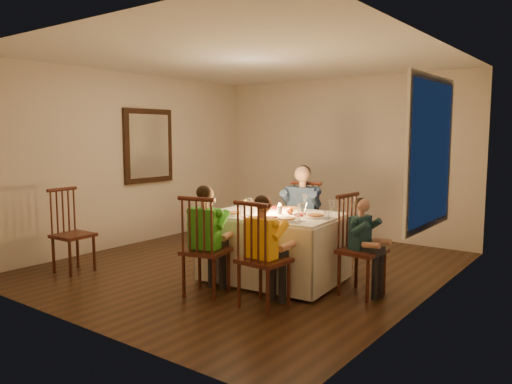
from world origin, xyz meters
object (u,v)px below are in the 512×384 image
Objects in this scene: adult at (301,263)px; child_teal at (361,295)px; chair_extra at (75,272)px; chair_near_right at (264,307)px; dining_table at (274,233)px; chair_near_left at (207,294)px; chair_end at (361,295)px; serving_bowl at (248,205)px; child_green at (207,294)px; child_yellow at (264,307)px; chair_adult at (301,263)px.

adult is 1.37m from child_teal.
chair_extra is at bearing -149.68° from adult.
chair_near_right is at bearing 151.71° from child_teal.
dining_table reaches higher than chair_near_left.
chair_end is 4.87× the size of serving_bowl.
adult reaches higher than chair_near_left.
child_teal is (1.17, -0.71, 0.00)m from adult.
adult is 1.69m from child_green.
serving_bowl is at bearing -141.13° from adult.
chair_near_left is 1.69m from adult.
adult reaches higher than child_green.
child_teal is (0.60, 0.93, 0.00)m from child_yellow.
serving_bowl is at bearing -43.48° from chair_near_right.
dining_table is 1.24× the size of adult.
chair_near_right is 0.83× the size of adult.
chair_extra is at bearing -156.45° from dining_table.
chair_adult is at bearing -67.85° from chair_near_right.
serving_bowl reaches higher than child_yellow.
child_yellow is at bearing -84.97° from chair_adult.
child_green is (-0.14, -1.68, 0.00)m from adult.
serving_bowl is (-0.30, 1.10, 0.81)m from chair_near_left.
child_teal is at bearing -156.98° from chair_near_left.
chair_near_left is 1.00× the size of chair_near_right.
child_teal is at bearing -156.98° from child_green.
child_green reaches higher than chair_near_left.
chair_end is 0.92× the size of child_green.
child_yellow reaches higher than child_teal.
child_yellow is 1.11m from child_teal.
chair_adult and chair_near_right have the same top height.
child_teal is at bearing -45.41° from adult.
chair_end is at bearing -156.98° from chair_near_left.
dining_table is 1.00m from adult.
chair_extra is 2.86m from adult.
chair_near_right is at bearing -84.97° from chair_adult.
child_yellow is (0.00, 0.00, 0.00)m from chair_near_right.
chair_end reaches higher than child_teal.
chair_end is 0.96× the size of child_yellow.
chair_near_left is 4.87× the size of serving_bowl.
chair_end is 1.11m from child_yellow.
adult is at bearing -108.30° from chair_near_left.
dining_table is 7.27× the size of serving_bowl.
chair_near_right is 0.92× the size of child_green.
chair_adult is at bearing 53.20° from serving_bowl.
adult reaches higher than chair_near_right.
chair_extra is (-3.21, -1.30, 0.00)m from chair_end.
chair_adult is 1.03× the size of chair_extra.
chair_end is at bearing 1.23° from dining_table.
child_green is 1.64m from child_teal.
child_green is (-0.71, -0.05, 0.00)m from chair_near_right.
adult is at bearing 93.75° from dining_table.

